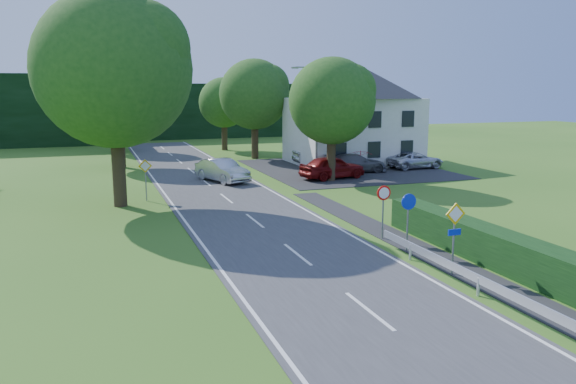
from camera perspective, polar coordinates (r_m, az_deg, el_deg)
name	(u,v)px	position (r m, az deg, el deg)	size (l,w,h in m)	color
road	(244,213)	(29.52, -4.48, -2.10)	(7.00, 80.00, 0.04)	#3B3B3E
parking_pad	(345,169)	(45.68, 5.86, 2.37)	(14.00, 16.00, 0.04)	#28272A
line_edge_left	(182,217)	(28.87, -10.73, -2.50)	(0.12, 80.00, 0.01)	white
line_edge_right	(302,208)	(30.50, 1.42, -1.62)	(0.12, 80.00, 0.01)	white
line_centre	(244,212)	(29.52, -4.48, -2.06)	(0.12, 80.00, 0.01)	white
tree_main	(115,100)	(31.88, -17.17, 8.92)	(9.40, 9.40, 11.64)	#1E4C17
tree_left_far	(119,115)	(47.95, -16.75, 7.50)	(7.00, 7.00, 8.58)	#1E4C17
tree_right_far	(255,109)	(51.92, -3.42, 8.40)	(7.40, 7.40, 9.09)	#1E4C17
tree_left_back	(118,112)	(59.96, -16.87, 7.77)	(6.60, 6.60, 8.07)	#1E4C17
tree_right_back	(224,114)	(59.44, -6.51, 7.89)	(6.20, 6.20, 7.56)	#1E4C17
tree_right_mid	(332,120)	(39.28, 4.46, 7.33)	(7.00, 7.00, 8.58)	#1E4C17
treeline_right	(211,111)	(75.49, -7.80, 8.20)	(30.00, 5.00, 7.00)	black
house_white	(353,112)	(48.84, 6.58, 8.06)	(10.60, 8.40, 8.60)	silver
streetlight	(315,116)	(40.93, 2.76, 7.73)	(2.03, 0.18, 8.00)	gray
sign_priority_right	(455,225)	(20.24, 16.58, -3.25)	(0.78, 0.09, 2.59)	gray
sign_roundabout	(408,211)	(22.69, 12.12, -1.90)	(0.64, 0.08, 2.37)	gray
sign_speed_limit	(384,199)	(24.35, 9.68, -0.74)	(0.64, 0.11, 2.37)	gray
sign_priority_left	(145,172)	(33.29, -14.29, 2.01)	(0.78, 0.09, 2.44)	gray
moving_car	(222,170)	(39.20, -6.70, 2.20)	(1.67, 4.78, 1.57)	#B2B2B7
motorcycle	(218,167)	(42.96, -7.17, 2.50)	(0.63, 1.82, 0.95)	black
parked_car_red	(332,167)	(40.39, 4.52, 2.54)	(1.94, 4.83, 1.65)	#660B0B
parked_car_silver_a	(322,155)	(48.15, 3.47, 3.82)	(1.71, 4.90, 1.61)	#A1A2A6
parked_car_grey	(356,163)	(43.74, 6.87, 2.95)	(1.97, 4.84, 1.40)	#54555A
parked_car_silver_b	(415,160)	(46.67, 12.82, 3.17)	(2.15, 4.66, 1.29)	silver
parasol	(360,161)	(43.53, 7.37, 3.11)	(1.87, 1.91, 1.72)	red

